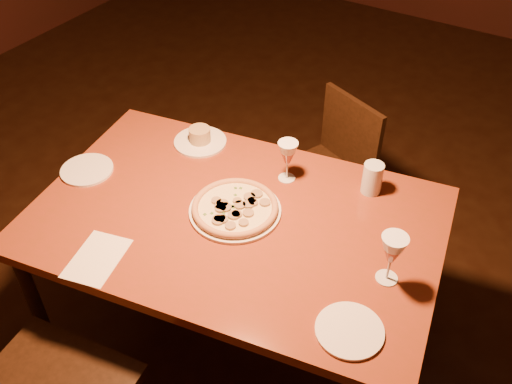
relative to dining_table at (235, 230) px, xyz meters
The scene contains 11 objects.
floor 0.72m from the dining_table, 113.00° to the left, with size 7.00×7.00×0.00m, color black.
dining_table is the anchor object (origin of this frame).
chair_far 0.87m from the dining_table, 89.74° to the left, with size 0.49×0.49×0.77m.
pizza_plate 0.09m from the dining_table, 120.96° to the left, with size 0.33×0.33×0.04m.
ramekin_saucer 0.48m from the dining_table, 140.81° to the left, with size 0.22×0.22×0.07m.
wine_glass_far 0.32m from the dining_table, 79.61° to the left, with size 0.08×0.08×0.17m, color #A65045, non-canonical shape.
wine_glass_right 0.58m from the dining_table, ahead, with size 0.08×0.08×0.18m, color #A65045, non-canonical shape.
water_tumbler 0.53m from the dining_table, 47.27° to the left, with size 0.07×0.07×0.12m, color silver.
side_plate_left 0.64m from the dining_table, behind, with size 0.20×0.20×0.01m, color white.
side_plate_near 0.60m from the dining_table, 22.75° to the right, with size 0.20×0.20×0.01m, color white.
menu_card 0.49m from the dining_table, 124.53° to the right, with size 0.15×0.22×0.00m, color white.
Camera 1 is at (0.90, -1.37, 2.15)m, focal length 40.00 mm.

